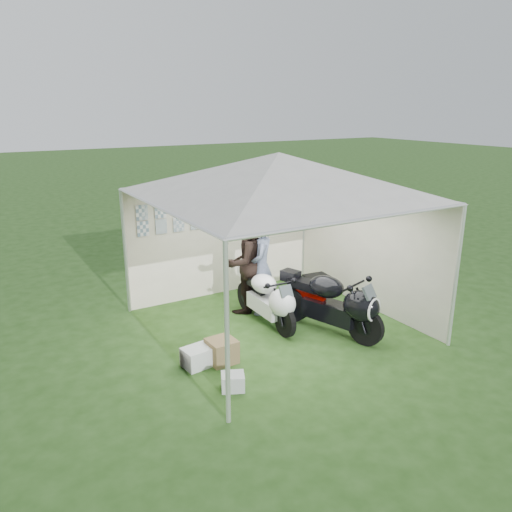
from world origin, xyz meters
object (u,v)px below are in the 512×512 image
object	(u,v)px
paddock_stand	(289,311)
person_blue_jacket	(262,267)
crate_0	(198,357)
canopy_tent	(278,179)
equipment_box	(316,287)
person_dark_jacket	(243,262)
motorcycle_white	(268,298)
motorcycle_black	(334,302)
crate_1	(222,351)
crate_2	(233,382)

from	to	relation	value
paddock_stand	person_blue_jacket	world-z (taller)	person_blue_jacket
paddock_stand	crate_0	world-z (taller)	paddock_stand
paddock_stand	person_blue_jacket	distance (m)	0.94
crate_0	canopy_tent	bearing A→B (deg)	18.58
paddock_stand	equipment_box	distance (m)	1.21
person_dark_jacket	equipment_box	distance (m)	1.74
motorcycle_white	equipment_box	distance (m)	1.65
paddock_stand	person_blue_jacket	xyz separation A→B (m)	(-0.27, 0.52, 0.74)
canopy_tent	motorcycle_black	bearing A→B (deg)	-48.72
person_blue_jacket	equipment_box	bearing A→B (deg)	127.77
crate_0	motorcycle_white	bearing A→B (deg)	23.28
motorcycle_black	paddock_stand	xyz separation A→B (m)	(-0.29, 0.90, -0.42)
canopy_tent	motorcycle_black	world-z (taller)	canopy_tent
canopy_tent	paddock_stand	bearing A→B (deg)	21.09
motorcycle_white	paddock_stand	bearing A→B (deg)	2.85
motorcycle_white	crate_1	world-z (taller)	motorcycle_white
canopy_tent	equipment_box	size ratio (longest dim) A/B	12.06
motorcycle_black	person_blue_jacket	world-z (taller)	person_blue_jacket
crate_0	crate_2	xyz separation A→B (m)	(0.14, -0.83, -0.03)
motorcycle_black	motorcycle_white	bearing A→B (deg)	112.52
person_dark_jacket	person_blue_jacket	world-z (taller)	person_dark_jacket
equipment_box	crate_2	xyz separation A→B (m)	(-3.04, -2.14, -0.12)
crate_1	person_dark_jacket	bearing A→B (deg)	51.20
canopy_tent	motorcycle_white	size ratio (longest dim) A/B	3.08
paddock_stand	crate_0	bearing A→B (deg)	-160.98
paddock_stand	crate_0	distance (m)	2.25
paddock_stand	crate_2	bearing A→B (deg)	-141.81
person_dark_jacket	crate_2	xyz separation A→B (m)	(-1.47, -2.32, -0.83)
motorcycle_white	motorcycle_black	xyz separation A→B (m)	(0.75, -0.88, 0.06)
motorcycle_black	crate_0	bearing A→B (deg)	158.34
motorcycle_black	person_dark_jacket	size ratio (longest dim) A/B	1.06
person_blue_jacket	person_dark_jacket	bearing A→B (deg)	-99.33
motorcycle_white	crate_1	bearing A→B (deg)	-148.20
motorcycle_white	paddock_stand	distance (m)	0.58
canopy_tent	equipment_box	xyz separation A→B (m)	(1.43, 0.72, -2.34)
motorcycle_black	crate_2	xyz separation A→B (m)	(-2.27, -0.66, -0.45)
person_blue_jacket	equipment_box	xyz separation A→B (m)	(1.33, 0.06, -0.65)
paddock_stand	canopy_tent	bearing A→B (deg)	-158.91
motorcycle_white	crate_2	size ratio (longest dim) A/B	5.90
motorcycle_white	person_blue_jacket	bearing A→B (deg)	70.98
motorcycle_black	crate_1	xyz separation A→B (m)	(-2.05, 0.10, -0.39)
motorcycle_white	crate_2	world-z (taller)	motorcycle_white
crate_2	crate_1	bearing A→B (deg)	73.75
equipment_box	crate_1	world-z (taller)	equipment_box
paddock_stand	person_dark_jacket	size ratio (longest dim) A/B	0.21
motorcycle_black	crate_1	bearing A→B (deg)	159.48
motorcycle_white	motorcycle_black	bearing A→B (deg)	-48.90
crate_2	equipment_box	bearing A→B (deg)	35.07
equipment_box	motorcycle_black	bearing A→B (deg)	-117.66
person_dark_jacket	person_blue_jacket	bearing A→B (deg)	115.79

